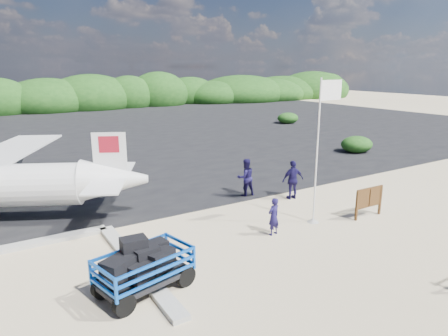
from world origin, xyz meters
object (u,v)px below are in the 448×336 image
at_px(baggage_cart, 146,291).
at_px(signboard, 367,217).
at_px(crew_b, 246,177).
at_px(flagpole, 313,222).
at_px(crew_a, 274,216).
at_px(aircraft_large, 240,132).
at_px(crew_c, 293,180).

distance_m(baggage_cart, signboard, 10.36).
relative_size(baggage_cart, crew_b, 1.52).
relative_size(flagpole, signboard, 3.55).
bearing_deg(crew_a, aircraft_large, -130.31).
height_order(crew_b, aircraft_large, aircraft_large).
bearing_deg(crew_b, flagpole, 103.10).
bearing_deg(aircraft_large, crew_c, 89.51).
bearing_deg(aircraft_large, crew_a, 85.41).
height_order(baggage_cart, aircraft_large, aircraft_large).
bearing_deg(aircraft_large, signboard, 95.83).
bearing_deg(crew_c, signboard, 117.88).
bearing_deg(baggage_cart, crew_b, 24.10).
xyz_separation_m(flagpole, crew_b, (-0.39, 4.42, 0.96)).
distance_m(flagpole, crew_b, 4.54).
xyz_separation_m(signboard, aircraft_large, (8.43, 22.47, 0.00)).
relative_size(crew_b, aircraft_large, 0.12).
distance_m(signboard, crew_a, 4.76).
xyz_separation_m(crew_b, crew_c, (1.69, -1.62, 0.01)).
xyz_separation_m(signboard, crew_a, (-4.65, 0.70, 0.74)).
bearing_deg(baggage_cart, aircraft_large, 37.30).
bearing_deg(signboard, crew_a, 172.63).
bearing_deg(aircraft_large, baggage_cart, 77.21).
bearing_deg(aircraft_large, crew_b, 83.27).
height_order(signboard, crew_a, crew_a).
distance_m(flagpole, crew_a, 2.35).
relative_size(crew_b, crew_c, 0.99).
height_order(flagpole, crew_c, flagpole).
relative_size(flagpole, crew_a, 3.99).
distance_m(flagpole, crew_c, 3.24).
xyz_separation_m(flagpole, aircraft_large, (10.85, 21.65, 0.00)).
relative_size(baggage_cart, signboard, 1.74).
xyz_separation_m(crew_c, aircraft_large, (9.55, 18.84, -0.97)).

